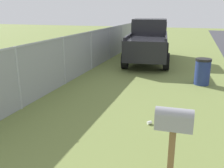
% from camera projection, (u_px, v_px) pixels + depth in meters
% --- Properties ---
extents(mailbox, '(0.23, 0.53, 1.23)m').
position_uv_depth(mailbox, '(174.00, 124.00, 3.52)').
color(mailbox, brown).
rests_on(mailbox, ground).
extents(pickup_truck, '(5.54, 2.53, 2.09)m').
position_uv_depth(pickup_truck, '(149.00, 39.00, 12.63)').
color(pickup_truck, black).
rests_on(pickup_truck, ground).
extents(trash_bin, '(0.54, 0.54, 0.92)m').
position_uv_depth(trash_bin, '(202.00, 72.00, 8.74)').
color(trash_bin, navy).
rests_on(trash_bin, ground).
extents(fence_section, '(17.19, 0.07, 1.66)m').
position_uv_depth(fence_section, '(79.00, 53.00, 9.78)').
color(fence_section, '#9EA3A8').
rests_on(fence_section, ground).
extents(litter_cup_far_scatter, '(0.13, 0.13, 0.08)m').
position_uv_depth(litter_cup_far_scatter, '(149.00, 123.00, 5.77)').
color(litter_cup_far_scatter, white).
rests_on(litter_cup_far_scatter, ground).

